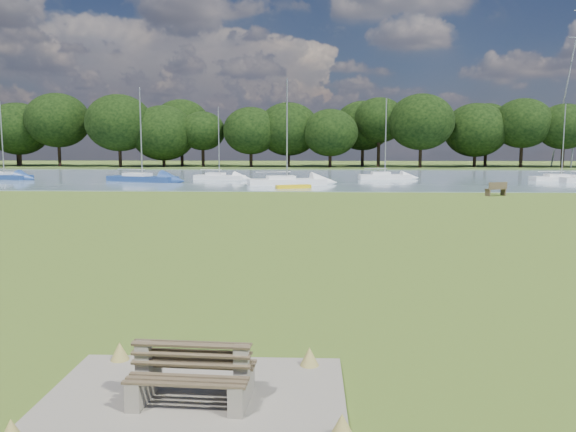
{
  "coord_description": "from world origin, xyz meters",
  "views": [
    {
      "loc": [
        1.62,
        -21.29,
        3.58
      ],
      "look_at": [
        0.81,
        -2.0,
        1.15
      ],
      "focal_mm": 35.0,
      "sensor_mm": 36.0,
      "label": 1
    }
  ],
  "objects_px": {
    "sailboat_4": "(286,179)",
    "sailboat_9": "(561,177)",
    "riverbank_bench": "(496,189)",
    "kayak": "(293,187)",
    "sailboat_3": "(219,175)",
    "sailboat_1": "(142,177)",
    "bench_pair": "(192,375)",
    "sailboat_8": "(384,175)",
    "sailboat_6": "(4,175)"
  },
  "relations": [
    {
      "from": "sailboat_4",
      "to": "sailboat_9",
      "type": "height_order",
      "value": "sailboat_4"
    },
    {
      "from": "riverbank_bench",
      "to": "kayak",
      "type": "bearing_deg",
      "value": 134.54
    },
    {
      "from": "riverbank_bench",
      "to": "sailboat_4",
      "type": "height_order",
      "value": "sailboat_4"
    },
    {
      "from": "sailboat_3",
      "to": "sailboat_1",
      "type": "bearing_deg",
      "value": -138.43
    },
    {
      "from": "bench_pair",
      "to": "sailboat_4",
      "type": "distance_m",
      "value": 43.18
    },
    {
      "from": "sailboat_1",
      "to": "sailboat_3",
      "type": "distance_m",
      "value": 7.88
    },
    {
      "from": "bench_pair",
      "to": "kayak",
      "type": "relative_size",
      "value": 0.58
    },
    {
      "from": "sailboat_9",
      "to": "riverbank_bench",
      "type": "bearing_deg",
      "value": -130.37
    },
    {
      "from": "bench_pair",
      "to": "sailboat_4",
      "type": "relative_size",
      "value": 0.18
    },
    {
      "from": "sailboat_3",
      "to": "kayak",
      "type": "bearing_deg",
      "value": -39.52
    },
    {
      "from": "bench_pair",
      "to": "kayak",
      "type": "xyz_separation_m",
      "value": [
        0.12,
        39.11,
        -0.26
      ]
    },
    {
      "from": "kayak",
      "to": "sailboat_1",
      "type": "bearing_deg",
      "value": 132.42
    },
    {
      "from": "riverbank_bench",
      "to": "kayak",
      "type": "relative_size",
      "value": 0.57
    },
    {
      "from": "bench_pair",
      "to": "sailboat_8",
      "type": "bearing_deg",
      "value": 83.35
    },
    {
      "from": "riverbank_bench",
      "to": "sailboat_8",
      "type": "height_order",
      "value": "sailboat_8"
    },
    {
      "from": "riverbank_bench",
      "to": "sailboat_9",
      "type": "height_order",
      "value": "sailboat_9"
    },
    {
      "from": "sailboat_8",
      "to": "bench_pair",
      "type": "bearing_deg",
      "value": -105.83
    },
    {
      "from": "kayak",
      "to": "sailboat_9",
      "type": "xyz_separation_m",
      "value": [
        26.59,
        11.19,
        0.25
      ]
    },
    {
      "from": "bench_pair",
      "to": "sailboat_9",
      "type": "bearing_deg",
      "value": 65.48
    },
    {
      "from": "kayak",
      "to": "sailboat_9",
      "type": "bearing_deg",
      "value": 3.27
    },
    {
      "from": "sailboat_4",
      "to": "sailboat_6",
      "type": "bearing_deg",
      "value": 152.5
    },
    {
      "from": "kayak",
      "to": "sailboat_1",
      "type": "relative_size",
      "value": 0.32
    },
    {
      "from": "sailboat_3",
      "to": "sailboat_6",
      "type": "bearing_deg",
      "value": -163.69
    },
    {
      "from": "bench_pair",
      "to": "riverbank_bench",
      "type": "xyz_separation_m",
      "value": [
        14.82,
        33.2,
        0.04
      ]
    },
    {
      "from": "sailboat_1",
      "to": "sailboat_6",
      "type": "bearing_deg",
      "value": -172.28
    },
    {
      "from": "bench_pair",
      "to": "sailboat_6",
      "type": "bearing_deg",
      "value": 124.82
    },
    {
      "from": "riverbank_bench",
      "to": "sailboat_6",
      "type": "relative_size",
      "value": 0.21
    },
    {
      "from": "bench_pair",
      "to": "sailboat_6",
      "type": "xyz_separation_m",
      "value": [
        -30.67,
        50.3,
        0.04
      ]
    },
    {
      "from": "sailboat_3",
      "to": "sailboat_6",
      "type": "height_order",
      "value": "sailboat_6"
    },
    {
      "from": "sailboat_1",
      "to": "sailboat_8",
      "type": "relative_size",
      "value": 1.09
    },
    {
      "from": "riverbank_bench",
      "to": "sailboat_9",
      "type": "bearing_deg",
      "value": 31.67
    },
    {
      "from": "kayak",
      "to": "sailboat_6",
      "type": "relative_size",
      "value": 0.36
    },
    {
      "from": "kayak",
      "to": "sailboat_4",
      "type": "relative_size",
      "value": 0.31
    },
    {
      "from": "sailboat_3",
      "to": "sailboat_9",
      "type": "bearing_deg",
      "value": 14.75
    },
    {
      "from": "sailboat_1",
      "to": "sailboat_8",
      "type": "xyz_separation_m",
      "value": [
        24.32,
        4.67,
        -0.01
      ]
    },
    {
      "from": "riverbank_bench",
      "to": "sailboat_8",
      "type": "xyz_separation_m",
      "value": [
        -5.57,
        18.68,
        0.04
      ]
    },
    {
      "from": "sailboat_1",
      "to": "sailboat_6",
      "type": "distance_m",
      "value": 15.9
    },
    {
      "from": "riverbank_bench",
      "to": "kayak",
      "type": "xyz_separation_m",
      "value": [
        -14.69,
        5.92,
        -0.3
      ]
    },
    {
      "from": "riverbank_bench",
      "to": "sailboat_6",
      "type": "distance_m",
      "value": 48.6
    },
    {
      "from": "kayak",
      "to": "sailboat_8",
      "type": "relative_size",
      "value": 0.35
    },
    {
      "from": "sailboat_4",
      "to": "sailboat_3",
      "type": "bearing_deg",
      "value": 120.26
    },
    {
      "from": "sailboat_8",
      "to": "sailboat_6",
      "type": "bearing_deg",
      "value": 176.52
    },
    {
      "from": "sailboat_4",
      "to": "sailboat_6",
      "type": "xyz_separation_m",
      "value": [
        -30.01,
        7.13,
        -0.05
      ]
    },
    {
      "from": "sailboat_4",
      "to": "sailboat_6",
      "type": "distance_m",
      "value": 30.85
    },
    {
      "from": "bench_pair",
      "to": "riverbank_bench",
      "type": "bearing_deg",
      "value": 69.4
    },
    {
      "from": "sailboat_1",
      "to": "riverbank_bench",
      "type": "bearing_deg",
      "value": -6.14
    },
    {
      "from": "sailboat_3",
      "to": "sailboat_4",
      "type": "bearing_deg",
      "value": -30.24
    },
    {
      "from": "sailboat_9",
      "to": "sailboat_4",
      "type": "bearing_deg",
      "value": -170.95
    },
    {
      "from": "bench_pair",
      "to": "kayak",
      "type": "bearing_deg",
      "value": 93.27
    },
    {
      "from": "sailboat_8",
      "to": "sailboat_1",
      "type": "bearing_deg",
      "value": -174.86
    }
  ]
}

